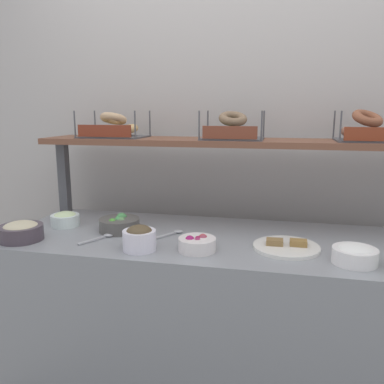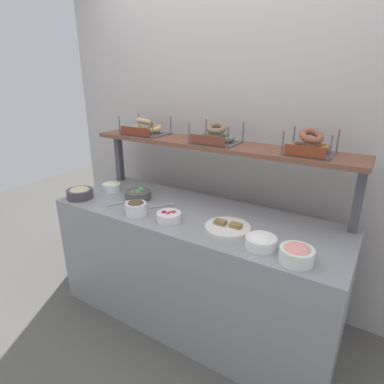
{
  "view_description": "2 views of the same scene",
  "coord_description": "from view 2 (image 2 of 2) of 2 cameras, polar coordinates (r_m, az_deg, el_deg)",
  "views": [
    {
      "loc": [
        0.24,
        -1.72,
        1.42
      ],
      "look_at": [
        -0.16,
        0.09,
        1.04
      ],
      "focal_mm": 37.08,
      "sensor_mm": 36.0,
      "label": 1
    },
    {
      "loc": [
        1.03,
        -1.66,
        1.72
      ],
      "look_at": [
        -0.02,
        0.01,
        0.99
      ],
      "focal_mm": 29.82,
      "sensor_mm": 36.0,
      "label": 2
    }
  ],
  "objects": [
    {
      "name": "bowl_cream_cheese",
      "position": [
        1.76,
        12.24,
        -8.57
      ],
      "size": [
        0.17,
        0.17,
        0.08
      ],
      "color": "white",
      "rests_on": "deli_counter"
    },
    {
      "name": "bagel_basket_cinnamon_raisin",
      "position": [
        2.01,
        20.32,
        7.76
      ],
      "size": [
        0.28,
        0.25,
        0.15
      ],
      "color": "#4C4C51",
      "rests_on": "upper_shelf"
    },
    {
      "name": "bagel_basket_poppy",
      "position": [
        2.21,
        4.26,
        9.89
      ],
      "size": [
        0.3,
        0.24,
        0.14
      ],
      "color": "#4C4C51",
      "rests_on": "upper_shelf"
    },
    {
      "name": "shelf_riser_right",
      "position": [
        2.05,
        27.6,
        -1.3
      ],
      "size": [
        0.05,
        0.05,
        0.4
      ],
      "primitive_type": "cube",
      "color": "#4C4C51",
      "rests_on": "deli_counter"
    },
    {
      "name": "serving_plate_white",
      "position": [
        1.95,
        6.39,
        -6.18
      ],
      "size": [
        0.28,
        0.28,
        0.04
      ],
      "color": "white",
      "rests_on": "deli_counter"
    },
    {
      "name": "serving_spoon_near_plate",
      "position": [
        2.35,
        -12.34,
        -1.83
      ],
      "size": [
        0.1,
        0.16,
        0.01
      ],
      "color": "#B7B7BC",
      "rests_on": "deli_counter"
    },
    {
      "name": "deli_counter",
      "position": [
        2.35,
        0.39,
        -13.3
      ],
      "size": [
        1.99,
        0.7,
        0.85
      ],
      "primitive_type": "cube",
      "color": "gray",
      "rests_on": "ground_plane"
    },
    {
      "name": "back_wall",
      "position": [
        2.5,
        7.18,
        8.02
      ],
      "size": [
        3.19,
        0.06,
        2.4
      ],
      "primitive_type": "cube",
      "color": "#B7B0AB",
      "rests_on": "ground_plane"
    },
    {
      "name": "bowl_lox_spread",
      "position": [
        1.67,
        18.21,
        -10.43
      ],
      "size": [
        0.17,
        0.17,
        0.1
      ],
      "color": "white",
      "rests_on": "deli_counter"
    },
    {
      "name": "bagel_basket_plain",
      "position": [
        2.57,
        -8.43,
        11.19
      ],
      "size": [
        0.34,
        0.26,
        0.14
      ],
      "color": "#4C4C51",
      "rests_on": "upper_shelf"
    },
    {
      "name": "bowl_beet_salad",
      "position": [
        2.02,
        -4.14,
        -4.36
      ],
      "size": [
        0.16,
        0.16,
        0.07
      ],
      "color": "white",
      "rests_on": "deli_counter"
    },
    {
      "name": "bowl_chocolate_spread",
      "position": [
        2.13,
        -9.98,
        -2.73
      ],
      "size": [
        0.14,
        0.14,
        0.11
      ],
      "color": "white",
      "rests_on": "deli_counter"
    },
    {
      "name": "bowl_veggie_mix",
      "position": [
        2.41,
        -9.59,
        -0.39
      ],
      "size": [
        0.19,
        0.19,
        0.08
      ],
      "color": "#53504C",
      "rests_on": "deli_counter"
    },
    {
      "name": "ground_plane",
      "position": [
        2.61,
        0.37,
        -21.11
      ],
      "size": [
        8.0,
        8.0,
        0.0
      ],
      "primitive_type": "plane",
      "color": "#595651"
    },
    {
      "name": "upper_shelf",
      "position": [
        2.24,
        4.14,
        8.42
      ],
      "size": [
        1.95,
        0.32,
        0.03
      ],
      "primitive_type": "cube",
      "color": "brown",
      "rests_on": "shelf_riser_left"
    },
    {
      "name": "bowl_scallion_spread",
      "position": [
        2.62,
        -14.23,
        1.03
      ],
      "size": [
        0.14,
        0.14,
        0.07
      ],
      "color": "white",
      "rests_on": "deli_counter"
    },
    {
      "name": "shelf_riser_left",
      "position": [
        2.84,
        -12.89,
        6.03
      ],
      "size": [
        0.05,
        0.05,
        0.4
      ],
      "primitive_type": "cube",
      "color": "#4C4C51",
      "rests_on": "deli_counter"
    },
    {
      "name": "bowl_tuna_salad",
      "position": [
        2.53,
        -19.42,
        -0.12
      ],
      "size": [
        0.19,
        0.19,
        0.09
      ],
      "color": "#473B45",
      "rests_on": "deli_counter"
    },
    {
      "name": "serving_spoon_by_edge",
      "position": [
        2.26,
        -4.62,
        -2.34
      ],
      "size": [
        0.11,
        0.15,
        0.01
      ],
      "color": "#B7B7BC",
      "rests_on": "deli_counter"
    }
  ]
}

